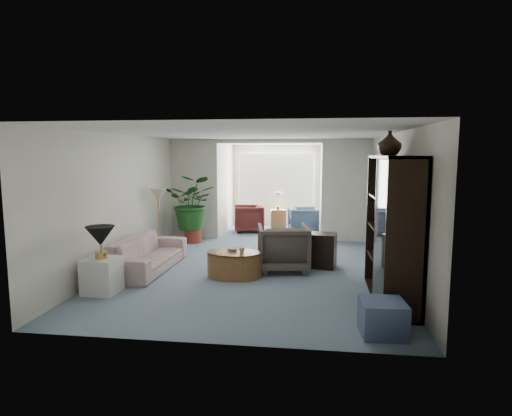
# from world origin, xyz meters

# --- Properties ---
(floor) EXTENTS (6.00, 6.00, 0.00)m
(floor) POSITION_xyz_m (0.00, 0.00, 0.00)
(floor) COLOR gray
(floor) RESTS_ON ground
(sunroom_floor) EXTENTS (2.60, 2.60, 0.00)m
(sunroom_floor) POSITION_xyz_m (0.00, 4.10, 0.00)
(sunroom_floor) COLOR gray
(sunroom_floor) RESTS_ON ground
(back_pier_left) EXTENTS (1.20, 0.12, 2.50)m
(back_pier_left) POSITION_xyz_m (-1.90, 3.00, 1.25)
(back_pier_left) COLOR white
(back_pier_left) RESTS_ON ground
(back_pier_right) EXTENTS (1.20, 0.12, 2.50)m
(back_pier_right) POSITION_xyz_m (1.90, 3.00, 1.25)
(back_pier_right) COLOR white
(back_pier_right) RESTS_ON ground
(back_header) EXTENTS (2.60, 0.12, 0.10)m
(back_header) POSITION_xyz_m (0.00, 3.00, 2.45)
(back_header) COLOR white
(back_header) RESTS_ON back_pier_left
(window_pane) EXTENTS (2.20, 0.02, 1.50)m
(window_pane) POSITION_xyz_m (0.00, 5.18, 1.40)
(window_pane) COLOR white
(window_blinds) EXTENTS (2.20, 0.02, 1.50)m
(window_blinds) POSITION_xyz_m (0.00, 5.15, 1.40)
(window_blinds) COLOR white
(framed_picture) EXTENTS (0.04, 0.50, 0.40)m
(framed_picture) POSITION_xyz_m (2.46, -0.10, 1.70)
(framed_picture) COLOR beige
(sofa) EXTENTS (0.87, 2.13, 0.62)m
(sofa) POSITION_xyz_m (-1.93, -0.11, 0.31)
(sofa) COLOR beige
(sofa) RESTS_ON ground
(end_table) EXTENTS (0.51, 0.51, 0.54)m
(end_table) POSITION_xyz_m (-2.13, -1.46, 0.27)
(end_table) COLOR white
(end_table) RESTS_ON ground
(table_lamp) EXTENTS (0.44, 0.44, 0.30)m
(table_lamp) POSITION_xyz_m (-2.13, -1.46, 0.89)
(table_lamp) COLOR black
(table_lamp) RESTS_ON end_table
(floor_lamp) EXTENTS (0.36, 0.36, 0.28)m
(floor_lamp) POSITION_xyz_m (-2.26, 1.42, 1.25)
(floor_lamp) COLOR beige
(floor_lamp) RESTS_ON ground
(coffee_table) EXTENTS (1.14, 1.14, 0.45)m
(coffee_table) POSITION_xyz_m (-0.25, -0.37, 0.23)
(coffee_table) COLOR brown
(coffee_table) RESTS_ON ground
(coffee_bowl) EXTENTS (0.24, 0.24, 0.05)m
(coffee_bowl) POSITION_xyz_m (-0.30, -0.27, 0.47)
(coffee_bowl) COLOR white
(coffee_bowl) RESTS_ON coffee_table
(coffee_cup) EXTENTS (0.12, 0.12, 0.10)m
(coffee_cup) POSITION_xyz_m (-0.10, -0.47, 0.50)
(coffee_cup) COLOR #B6B09F
(coffee_cup) RESTS_ON coffee_table
(wingback_chair) EXTENTS (1.04, 1.06, 0.85)m
(wingback_chair) POSITION_xyz_m (0.55, 0.21, 0.42)
(wingback_chair) COLOR #60564B
(wingback_chair) RESTS_ON ground
(side_table_dark) EXTENTS (0.61, 0.53, 0.65)m
(side_table_dark) POSITION_xyz_m (1.25, 0.51, 0.32)
(side_table_dark) COLOR black
(side_table_dark) RESTS_ON ground
(entertainment_cabinet) EXTENTS (0.51, 1.90, 2.11)m
(entertainment_cabinet) POSITION_xyz_m (2.23, -1.21, 1.06)
(entertainment_cabinet) COLOR black
(entertainment_cabinet) RESTS_ON ground
(cabinet_urn) EXTENTS (0.36, 0.36, 0.37)m
(cabinet_urn) POSITION_xyz_m (2.23, -0.71, 2.30)
(cabinet_urn) COLOR black
(cabinet_urn) RESTS_ON entertainment_cabinet
(ottoman) EXTENTS (0.54, 0.54, 0.41)m
(ottoman) POSITION_xyz_m (1.92, -2.48, 0.20)
(ottoman) COLOR slate
(ottoman) RESTS_ON ground
(plant_pot) EXTENTS (0.40, 0.40, 0.32)m
(plant_pot) POSITION_xyz_m (-1.78, 2.42, 0.16)
(plant_pot) COLOR #95362B
(plant_pot) RESTS_ON ground
(house_plant) EXTENTS (1.18, 1.03, 1.32)m
(house_plant) POSITION_xyz_m (-1.78, 2.42, 0.98)
(house_plant) COLOR #1B4E1A
(house_plant) RESTS_ON plant_pot
(sunroom_chair_blue) EXTENTS (0.88, 0.86, 0.70)m
(sunroom_chair_blue) POSITION_xyz_m (0.85, 4.02, 0.35)
(sunroom_chair_blue) COLOR slate
(sunroom_chair_blue) RESTS_ON ground
(sunroom_chair_maroon) EXTENTS (0.93, 0.92, 0.74)m
(sunroom_chair_maroon) POSITION_xyz_m (-0.65, 4.02, 0.37)
(sunroom_chair_maroon) COLOR maroon
(sunroom_chair_maroon) RESTS_ON ground
(sunroom_table) EXTENTS (0.48, 0.41, 0.53)m
(sunroom_table) POSITION_xyz_m (0.10, 4.77, 0.26)
(sunroom_table) COLOR brown
(sunroom_table) RESTS_ON ground
(shelf_clutter) EXTENTS (0.30, 0.90, 1.06)m
(shelf_clutter) POSITION_xyz_m (2.18, -1.33, 1.09)
(shelf_clutter) COLOR #44413F
(shelf_clutter) RESTS_ON entertainment_cabinet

